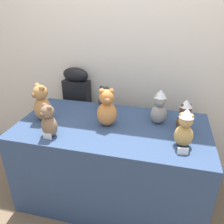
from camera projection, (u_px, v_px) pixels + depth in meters
name	position (u px, v px, depth m)	size (l,w,h in m)	color
ground_plane	(105.00, 214.00, 1.97)	(10.00, 10.00, 0.00)	brown
wall_back	(128.00, 43.00, 2.19)	(7.00, 0.08, 2.60)	silver
display_table	(112.00, 162.00, 2.03)	(1.56, 0.81, 0.75)	navy
instrument_case	(78.00, 114.00, 2.54)	(0.29, 0.15, 1.06)	black
teddy_bear_caramel	(42.00, 104.00, 1.89)	(0.21, 0.20, 0.32)	#B27A42
teddy_bear_ash	(159.00, 107.00, 1.84)	(0.16, 0.14, 0.29)	gray
teddy_bear_ginger	(107.00, 109.00, 1.80)	(0.20, 0.18, 0.32)	#D17F3D
teddy_bear_honey	(185.00, 128.00, 1.54)	(0.14, 0.12, 0.28)	tan
teddy_bear_cocoa	(185.00, 116.00, 1.73)	(0.15, 0.14, 0.26)	#4C3323
teddy_bear_charcoal	(104.00, 99.00, 2.09)	(0.12, 0.11, 0.23)	#383533
teddy_bear_mocha	(49.00, 122.00, 1.67)	(0.17, 0.16, 0.26)	#7F6047
party_cup_green	(158.00, 109.00, 2.01)	(0.08, 0.08, 0.11)	#238C3D
name_card_front_left	(47.00, 136.00, 1.67)	(0.07, 0.01, 0.05)	white
name_card_front_middle	(183.00, 151.00, 1.50)	(0.07, 0.01, 0.05)	white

